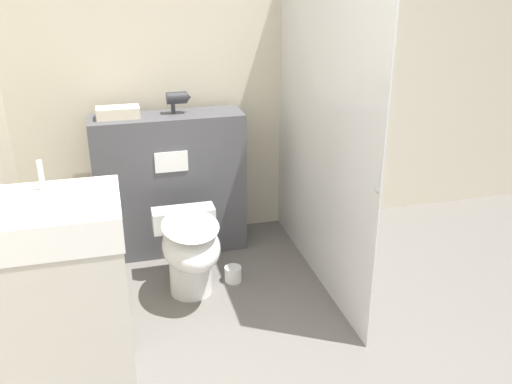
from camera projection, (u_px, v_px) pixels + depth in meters
wall_back at (206, 68)px, 4.04m from camera, size 8.00×0.06×2.50m
partition_panel at (170, 184)px, 4.01m from camera, size 1.03×0.31×1.00m
shower_glass at (321, 136)px, 3.50m from camera, size 0.04×1.67×1.92m
toilet at (190, 249)px, 3.50m from camera, size 0.40×0.63×0.52m
sink_vanity at (57, 306)px, 2.58m from camera, size 0.65×0.50×1.17m
hair_drier at (178, 98)px, 3.81m from camera, size 0.17×0.08×0.15m
folded_towel at (118, 112)px, 3.73m from camera, size 0.28×0.14×0.07m
spare_toilet_roll at (233, 274)px, 3.75m from camera, size 0.11×0.11×0.10m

